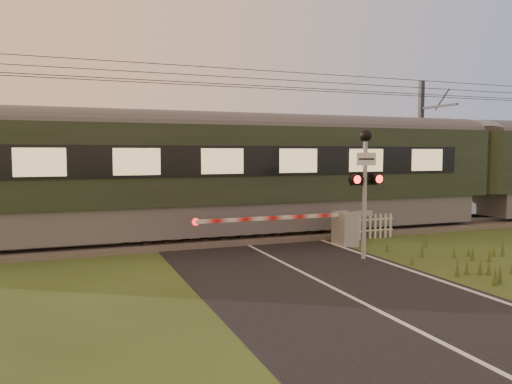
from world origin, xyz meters
name	(u,v)px	position (x,y,z in m)	size (l,w,h in m)	color
ground	(316,280)	(0.00, 0.00, 0.00)	(160.00, 160.00, 0.00)	#314319
road	(322,282)	(0.02, -0.23, 0.01)	(6.00, 140.00, 0.03)	black
track_bed	(233,236)	(0.00, 6.50, 0.07)	(140.00, 3.40, 0.39)	#47423D
overhead_wires	(232,79)	(0.00, 6.50, 5.72)	(120.00, 0.62, 0.62)	black
train	(465,169)	(10.71, 6.50, 2.39)	(45.31, 3.12, 4.23)	slate
boom_gate	(339,227)	(2.84, 3.82, 0.63)	(6.28, 0.87, 1.16)	gray
crossing_signal	(365,170)	(2.42, 1.66, 2.60)	(0.96, 0.37, 3.79)	gray
picket_fence	(365,227)	(4.38, 4.60, 0.45)	(2.41, 0.07, 0.90)	silver
catenary_mast	(421,147)	(10.13, 8.72, 3.39)	(0.20, 2.45, 6.50)	#2D2D30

